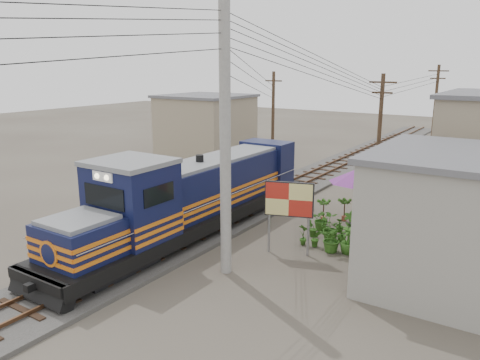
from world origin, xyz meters
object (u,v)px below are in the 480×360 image
Objects in this scene: vendor at (361,219)px; market_umbrella at (356,176)px; billboard at (289,202)px; locomotive at (192,198)px.

market_umbrella is at bearing -68.30° from vendor.
vendor is (1.76, 3.57, -1.42)m from billboard.
billboard is at bearing 4.67° from locomotive.
locomotive reaches higher than vendor.
locomotive is 10.07× the size of vendor.
locomotive is 7.56m from vendor.
billboard is (4.62, 0.38, 0.50)m from locomotive.
vendor is at bearing -57.92° from market_umbrella.
locomotive is 4.66m from billboard.
locomotive is at bearing 165.85° from billboard.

